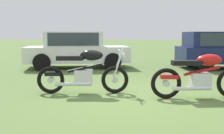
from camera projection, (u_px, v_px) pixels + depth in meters
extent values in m
plane|color=#567038|center=(137.00, 97.00, 6.12)|extent=(120.00, 120.00, 0.00)
torus|color=black|center=(115.00, 80.00, 6.50)|extent=(0.62, 0.22, 0.62)
torus|color=black|center=(51.00, 80.00, 6.46)|extent=(0.62, 0.22, 0.62)
cylinder|color=silver|center=(115.00, 80.00, 6.50)|extent=(0.16, 0.13, 0.14)
cylinder|color=silver|center=(51.00, 80.00, 6.46)|extent=(0.16, 0.13, 0.14)
cylinder|color=silver|center=(117.00, 65.00, 6.55)|extent=(0.27, 0.09, 0.74)
cylinder|color=silver|center=(118.00, 66.00, 6.37)|extent=(0.27, 0.09, 0.74)
cube|color=silver|center=(84.00, 77.00, 6.47)|extent=(0.46, 0.38, 0.32)
cylinder|color=black|center=(85.00, 68.00, 6.45)|extent=(0.79, 0.23, 0.22)
ellipsoid|color=black|center=(92.00, 55.00, 6.42)|extent=(0.56, 0.37, 0.24)
cube|color=black|center=(70.00, 58.00, 6.42)|extent=(0.64, 0.37, 0.10)
cube|color=black|center=(53.00, 74.00, 6.45)|extent=(0.39, 0.25, 0.08)
cylinder|color=silver|center=(119.00, 50.00, 6.42)|extent=(0.17, 0.63, 0.03)
sphere|color=silver|center=(122.00, 56.00, 6.44)|extent=(0.19, 0.19, 0.16)
cylinder|color=silver|center=(73.00, 84.00, 6.32)|extent=(0.80, 0.25, 0.08)
torus|color=black|center=(166.00, 83.00, 5.95)|extent=(0.65, 0.24, 0.64)
cylinder|color=silver|center=(166.00, 83.00, 5.95)|extent=(0.16, 0.13, 0.14)
cube|color=silver|center=(200.00, 80.00, 5.97)|extent=(0.46, 0.39, 0.32)
cylinder|color=red|center=(202.00, 71.00, 5.95)|extent=(0.75, 0.24, 0.22)
ellipsoid|color=red|center=(209.00, 60.00, 5.93)|extent=(0.57, 0.38, 0.24)
cube|color=black|center=(186.00, 63.00, 5.92)|extent=(0.64, 0.38, 0.10)
cube|color=red|center=(169.00, 77.00, 5.94)|extent=(0.39, 0.26, 0.08)
cylinder|color=silver|center=(192.00, 89.00, 5.82)|extent=(0.80, 0.27, 0.08)
cube|color=silver|center=(77.00, 54.00, 11.42)|extent=(4.39, 3.05, 0.60)
cube|color=silver|center=(73.00, 39.00, 11.34)|extent=(2.63, 2.29, 0.60)
cube|color=#2D3842|center=(73.00, 39.00, 11.34)|extent=(2.32, 2.21, 0.48)
cylinder|color=black|center=(107.00, 58.00, 12.47)|extent=(0.68, 0.42, 0.64)
cylinder|color=black|center=(113.00, 61.00, 10.78)|extent=(0.68, 0.42, 0.64)
cylinder|color=black|center=(46.00, 58.00, 12.12)|extent=(0.68, 0.42, 0.64)
cylinder|color=black|center=(42.00, 62.00, 10.43)|extent=(0.68, 0.42, 0.64)
cylinder|color=black|center=(191.00, 59.00, 12.00)|extent=(0.67, 0.35, 0.64)
cylinder|color=black|center=(205.00, 62.00, 10.35)|extent=(0.67, 0.35, 0.64)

